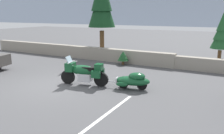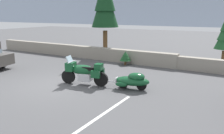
# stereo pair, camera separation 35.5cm
# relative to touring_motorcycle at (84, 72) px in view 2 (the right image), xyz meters

# --- Properties ---
(ground_plane) EXTENTS (80.00, 80.00, 0.00)m
(ground_plane) POSITION_rel_touring_motorcycle_xyz_m (-1.10, -0.69, -0.62)
(ground_plane) COLOR #4C4C4F
(stone_guard_wall) EXTENTS (24.00, 0.54, 0.89)m
(stone_guard_wall) POSITION_rel_touring_motorcycle_xyz_m (-1.45, 5.51, -0.19)
(stone_guard_wall) COLOR gray
(stone_guard_wall) RESTS_ON ground
(touring_motorcycle) EXTENTS (2.28, 1.05, 1.33)m
(touring_motorcycle) POSITION_rel_touring_motorcycle_xyz_m (0.00, 0.00, 0.00)
(touring_motorcycle) COLOR black
(touring_motorcycle) RESTS_ON ground
(car_shaped_trailer) EXTENTS (2.23, 1.03, 0.76)m
(car_shaped_trailer) POSITION_rel_touring_motorcycle_xyz_m (2.24, 0.52, -0.21)
(car_shaped_trailer) COLOR black
(car_shaped_trailer) RESTS_ON ground
(pine_sapling_near) EXTENTS (0.74, 0.74, 0.89)m
(pine_sapling_near) POSITION_rel_touring_motorcycle_xyz_m (-0.33, 4.84, -0.07)
(pine_sapling_near) COLOR brown
(pine_sapling_near) RESTS_ON ground
(parking_stripe_marker) EXTENTS (0.12, 3.60, 0.01)m
(parking_stripe_marker) POSITION_rel_touring_motorcycle_xyz_m (2.52, -2.19, -0.62)
(parking_stripe_marker) COLOR silver
(parking_stripe_marker) RESTS_ON ground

